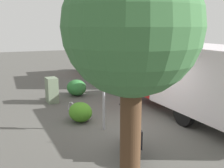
% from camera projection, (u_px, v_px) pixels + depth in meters
% --- Properties ---
extents(ground_plane, '(60.00, 60.00, 0.00)m').
position_uv_depth(ground_plane, '(126.00, 126.00, 9.24)').
color(ground_plane, '#4E4D48').
extents(box_truck_near, '(8.46, 2.69, 2.68)m').
position_uv_depth(box_truck_near, '(195.00, 77.00, 9.95)').
color(box_truck_near, black).
rests_on(box_truck_near, ground).
extents(box_truck_far, '(7.40, 2.22, 2.90)m').
position_uv_depth(box_truck_far, '(111.00, 54.00, 17.27)').
color(box_truck_far, black).
rests_on(box_truck_far, ground).
extents(motorcycle, '(1.77, 0.74, 1.20)m').
position_uv_depth(motorcycle, '(132.00, 134.00, 7.25)').
color(motorcycle, black).
rests_on(motorcycle, ground).
extents(stop_sign, '(0.71, 0.33, 2.80)m').
position_uv_depth(stop_sign, '(103.00, 74.00, 8.59)').
color(stop_sign, '#9E9EA3').
rests_on(stop_sign, ground).
extents(street_tree, '(2.41, 2.41, 4.55)m').
position_uv_depth(street_tree, '(132.00, 30.00, 4.58)').
color(street_tree, '#47301E').
rests_on(street_tree, ground).
extents(utility_cabinet, '(0.65, 0.52, 1.12)m').
position_uv_depth(utility_cabinet, '(52.00, 90.00, 12.03)').
color(utility_cabinet, slate).
rests_on(utility_cabinet, ground).
extents(bike_rack_hoop, '(0.85, 0.15, 0.85)m').
position_uv_depth(bike_rack_hoop, '(72.00, 112.00, 10.73)').
color(bike_rack_hoop, '#B7B7BC').
rests_on(bike_rack_hoop, ground).
extents(shrub_near_sign, '(1.00, 0.82, 0.68)m').
position_uv_depth(shrub_near_sign, '(80.00, 112.00, 9.68)').
color(shrub_near_sign, '#407C1F').
rests_on(shrub_near_sign, ground).
extents(shrub_mid_verge, '(1.14, 0.93, 0.78)m').
position_uv_depth(shrub_mid_verge, '(76.00, 88.00, 13.30)').
color(shrub_mid_verge, '#2C6D32').
rests_on(shrub_mid_verge, ground).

